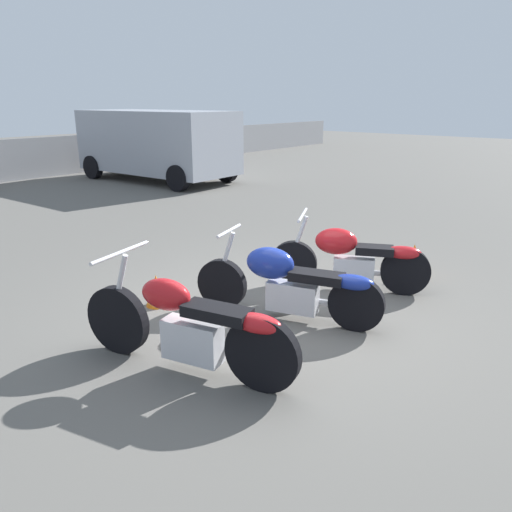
{
  "coord_description": "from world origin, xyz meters",
  "views": [
    {
      "loc": [
        -4.13,
        -3.06,
        2.33
      ],
      "look_at": [
        0.0,
        0.33,
        0.65
      ],
      "focal_mm": 35.0,
      "sensor_mm": 36.0,
      "label": 1
    }
  ],
  "objects": [
    {
      "name": "traffic_cone_far",
      "position": [
        2.33,
        -0.58,
        0.22
      ],
      "size": [
        0.29,
        0.29,
        0.43
      ],
      "color": "orange",
      "rests_on": "ground_plane"
    },
    {
      "name": "motorcycle_slot_2",
      "position": [
        1.24,
        -0.2,
        0.42
      ],
      "size": [
        1.1,
        1.82,
        0.97
      ],
      "rotation": [
        0.0,
        0.0,
        0.47
      ],
      "color": "black",
      "rests_on": "ground_plane"
    },
    {
      "name": "motorcycle_slot_0",
      "position": [
        -1.42,
        -0.09,
        0.43
      ],
      "size": [
        0.84,
        2.15,
        1.03
      ],
      "rotation": [
        0.0,
        0.0,
        0.24
      ],
      "color": "black",
      "rests_on": "ground_plane"
    },
    {
      "name": "motorcycle_slot_1",
      "position": [
        0.03,
        -0.11,
        0.42
      ],
      "size": [
        0.86,
        2.08,
        0.96
      ],
      "rotation": [
        0.0,
        0.0,
        0.3
      ],
      "color": "black",
      "rests_on": "ground_plane"
    },
    {
      "name": "parked_van",
      "position": [
        5.61,
        8.73,
        1.13
      ],
      "size": [
        2.36,
        4.96,
        2.02
      ],
      "rotation": [
        0.0,
        0.0,
        0.04
      ],
      "color": "#999EA8",
      "rests_on": "ground_plane"
    },
    {
      "name": "traffic_cone_near",
      "position": [
        -0.65,
        1.31,
        0.19
      ],
      "size": [
        0.26,
        0.26,
        0.38
      ],
      "color": "orange",
      "rests_on": "ground_plane"
    },
    {
      "name": "ground_plane",
      "position": [
        0.0,
        0.0,
        0.0
      ],
      "size": [
        60.0,
        60.0,
        0.0
      ],
      "primitive_type": "plane",
      "color": "#5B5954"
    }
  ]
}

